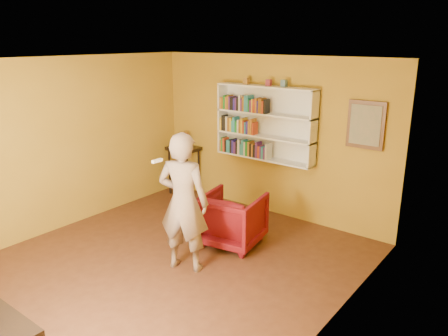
# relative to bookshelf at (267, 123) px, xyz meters

# --- Properties ---
(room_shell) EXTENTS (5.30, 5.80, 2.88)m
(room_shell) POSITION_rel_bookshelf_xyz_m (0.00, -2.41, -0.58)
(room_shell) COLOR #452516
(room_shell) RESTS_ON ground
(bookshelf) EXTENTS (1.80, 0.29, 1.23)m
(bookshelf) POSITION_rel_bookshelf_xyz_m (0.00, 0.00, 0.00)
(bookshelf) COLOR white
(bookshelf) RESTS_ON room_shell
(books_row_lower) EXTENTS (0.99, 0.19, 0.27)m
(books_row_lower) POSITION_rel_bookshelf_xyz_m (-0.36, -0.11, -0.46)
(books_row_lower) COLOR #A66A21
(books_row_lower) RESTS_ON bookshelf
(books_row_middle) EXTENTS (0.71, 0.18, 0.27)m
(books_row_middle) POSITION_rel_bookshelf_xyz_m (-0.52, -0.11, -0.08)
(books_row_middle) COLOR gold
(books_row_middle) RESTS_ON bookshelf
(books_row_upper) EXTENTS (0.93, 0.19, 0.27)m
(books_row_upper) POSITION_rel_bookshelf_xyz_m (-0.38, -0.11, 0.29)
(books_row_upper) COLOR #A66A21
(books_row_upper) RESTS_ON bookshelf
(ornament_left) EXTENTS (0.08, 0.08, 0.10)m
(ornament_left) POSITION_rel_bookshelf_xyz_m (-0.39, -0.06, 0.67)
(ornament_left) COLOR olive
(ornament_left) RESTS_ON bookshelf
(ornament_centre) EXTENTS (0.08, 0.08, 0.11)m
(ornament_centre) POSITION_rel_bookshelf_xyz_m (0.05, -0.06, 0.67)
(ornament_centre) COLOR #913045
(ornament_centre) RESTS_ON bookshelf
(ornament_right) EXTENTS (0.08, 0.08, 0.11)m
(ornament_right) POSITION_rel_bookshelf_xyz_m (0.33, -0.06, 0.68)
(ornament_right) COLOR slate
(ornament_right) RESTS_ON bookshelf
(framed_painting) EXTENTS (0.55, 0.05, 0.70)m
(framed_painting) POSITION_rel_bookshelf_xyz_m (1.65, 0.05, 0.16)
(framed_painting) COLOR #502F17
(framed_painting) RESTS_ON room_shell
(console_table) EXTENTS (0.58, 0.44, 0.94)m
(console_table) POSITION_rel_bookshelf_xyz_m (-1.77, -0.16, -0.81)
(console_table) COLOR black
(console_table) RESTS_ON ground
(ruby_lustre) EXTENTS (0.18, 0.18, 0.29)m
(ruby_lustre) POSITION_rel_bookshelf_xyz_m (-1.77, -0.16, -0.44)
(ruby_lustre) COLOR maroon
(ruby_lustre) RESTS_ON console_table
(armchair) EXTENTS (0.97, 0.99, 0.78)m
(armchair) POSITION_rel_bookshelf_xyz_m (0.29, -1.34, -1.20)
(armchair) COLOR #4E0511
(armchair) RESTS_ON ground
(person) EXTENTS (0.79, 0.65, 1.85)m
(person) POSITION_rel_bookshelf_xyz_m (0.22, -2.29, -0.67)
(person) COLOR #7C665B
(person) RESTS_ON ground
(game_remote) EXTENTS (0.04, 0.15, 0.04)m
(game_remote) POSITION_rel_bookshelf_xyz_m (0.09, -2.60, -0.06)
(game_remote) COLOR white
(game_remote) RESTS_ON person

